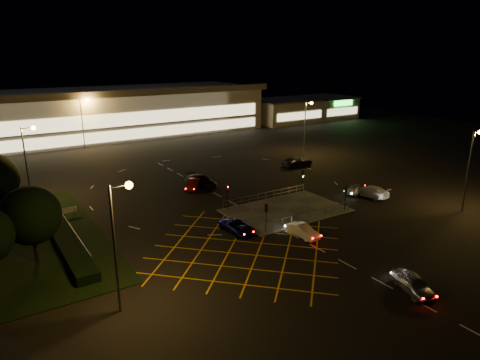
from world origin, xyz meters
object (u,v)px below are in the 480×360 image
signal_nw (228,192)px  signal_ne (302,178)px  car_queue_white (303,231)px  car_right_silver (359,189)px  car_approach_white (370,191)px  signal_se (346,193)px  car_circ_red (193,184)px  car_left_blue (238,227)px  car_east_grey (297,162)px  signal_sw (266,212)px  car_near_silver (413,283)px  car_far_dkgrey (201,181)px

signal_nw → signal_ne: (12.00, 0.00, 0.00)m
signal_nw → car_queue_white: (2.65, -10.99, -1.71)m
car_right_silver → car_approach_white: bearing=-164.3°
car_queue_white → car_approach_white: bearing=14.6°
signal_se → car_circ_red: signal_se is taller
signal_ne → car_right_silver: (6.55, -4.29, -1.64)m
car_left_blue → car_east_grey: (24.03, 18.51, 0.12)m
car_east_grey → signal_se: bearing=153.8°
signal_sw → car_queue_white: bearing=131.4°
signal_nw → signal_ne: same height
signal_se → car_queue_white: 9.97m
signal_nw → car_queue_white: 11.44m
signal_se → signal_ne: (0.00, 7.99, 0.00)m
signal_sw → car_approach_white: size_ratio=0.60×
car_near_silver → car_circ_red: 34.41m
signal_nw → car_far_dkgrey: bearing=79.2°
car_approach_white → car_right_silver: bearing=-80.5°
car_queue_white → car_far_dkgrey: size_ratio=0.74×
signal_se → car_near_silver: (-9.02, -16.24, -1.63)m
car_queue_white → car_east_grey: car_east_grey is taller
signal_se → car_circ_red: bearing=-57.3°
signal_nw → car_near_silver: bearing=-83.0°
car_far_dkgrey → car_right_silver: size_ratio=1.25×
signal_se → signal_ne: bearing=-90.0°
signal_sw → car_east_grey: 29.44m
signal_se → car_circ_red: size_ratio=0.72×
car_near_silver → car_approach_white: size_ratio=0.82×
car_far_dkgrey → signal_nw: bearing=-116.8°
car_near_silver → car_approach_white: car_approach_white is taller
signal_sw → car_near_silver: signal_sw is taller
car_near_silver → car_east_grey: car_east_grey is taller
signal_sw → car_far_dkgrey: signal_sw is taller
car_near_silver → car_left_blue: bearing=125.9°
car_circ_red → signal_sw: bearing=-50.7°
car_approach_white → car_queue_white: bearing=8.7°
signal_sw → car_approach_white: bearing=-173.5°
signal_nw → signal_se: bearing=-33.6°
car_circ_red → car_approach_white: size_ratio=0.83×
signal_se → car_approach_white: 7.55m
car_far_dkgrey → car_left_blue: bearing=-121.2°
signal_ne → car_east_grey: (9.42, 12.15, -1.59)m
signal_se → signal_ne: size_ratio=1.00×
signal_nw → car_circ_red: 10.22m
car_near_silver → car_far_dkgrey: (-0.91, 35.13, 0.05)m
signal_ne → car_near_silver: 25.91m
signal_sw → car_approach_white: (19.05, 2.17, -1.61)m
car_queue_white → car_far_dkgrey: bearing=88.6°
car_left_blue → car_right_silver: size_ratio=1.11×
car_far_dkgrey → car_circ_red: (-1.67, -0.81, -0.06)m
signal_sw → car_right_silver: size_ratio=0.73×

